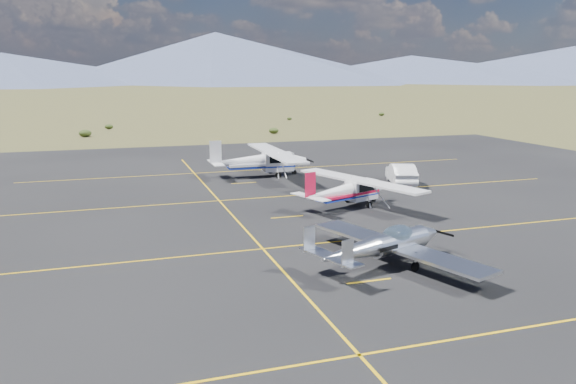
{
  "coord_description": "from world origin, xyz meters",
  "views": [
    {
      "loc": [
        -12.83,
        -23.13,
        8.36
      ],
      "look_at": [
        -3.06,
        7.13,
        1.6
      ],
      "focal_mm": 35.0,
      "sensor_mm": 36.0,
      "label": 1
    }
  ],
  "objects": [
    {
      "name": "sedan",
      "position": [
        8.42,
        14.44,
        0.81
      ],
      "size": [
        3.18,
        5.17,
        1.61
      ],
      "primitive_type": "imported",
      "rotation": [
        0.0,
        0.0,
        2.81
      ],
      "color": "silver",
      "rests_on": "apron"
    },
    {
      "name": "aircraft_low_wing",
      "position": [
        -1.5,
        -2.02,
        1.0
      ],
      "size": [
        7.07,
        9.55,
        2.09
      ],
      "rotation": [
        0.0,
        0.0,
        0.33
      ],
      "color": "silver",
      "rests_on": "apron"
    },
    {
      "name": "aircraft_plain",
      "position": [
        -0.97,
        20.78,
        1.37
      ],
      "size": [
        7.27,
        12.11,
        3.08
      ],
      "rotation": [
        0.0,
        0.0,
        -0.0
      ],
      "color": "silver",
      "rests_on": "apron"
    },
    {
      "name": "ground",
      "position": [
        0.0,
        0.0,
        0.0
      ],
      "size": [
        1600.0,
        1600.0,
        0.0
      ],
      "primitive_type": "plane",
      "color": "#383D1C",
      "rests_on": "ground"
    },
    {
      "name": "aircraft_cessna",
      "position": [
        1.42,
        8.66,
        1.15
      ],
      "size": [
        7.18,
        10.03,
        2.59
      ],
      "rotation": [
        0.0,
        0.0,
        0.36
      ],
      "color": "white",
      "rests_on": "apron"
    },
    {
      "name": "apron",
      "position": [
        0.0,
        7.0,
        0.0
      ],
      "size": [
        72.0,
        72.0,
        0.02
      ],
      "primitive_type": "cube",
      "color": "black",
      "rests_on": "ground"
    }
  ]
}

